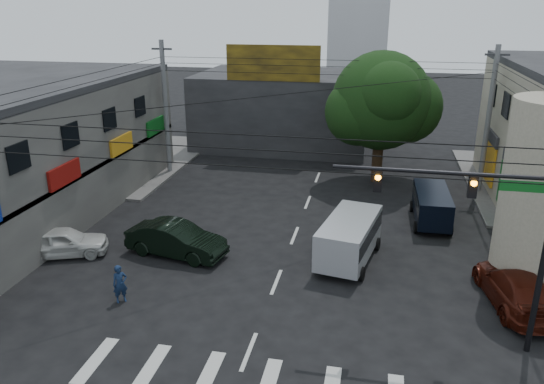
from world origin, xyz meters
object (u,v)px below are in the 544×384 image
(dark_sedan, at_px, (176,240))
(silver_minivan, at_px, (349,240))
(street_tree, at_px, (381,101))
(navy_van, at_px, (431,207))
(white_compact, at_px, (63,242))
(utility_pole_far_right, at_px, (488,122))
(maroon_sedan, at_px, (516,288))
(utility_pole_far_left, at_px, (166,109))
(traffic_gantry, at_px, (495,219))
(traffic_officer, at_px, (120,284))

(dark_sedan, xyz_separation_m, silver_minivan, (8.12, 1.04, 0.24))
(street_tree, relative_size, navy_van, 1.89)
(dark_sedan, bearing_deg, silver_minivan, -71.61)
(dark_sedan, relative_size, white_compact, 1.14)
(white_compact, distance_m, silver_minivan, 13.60)
(utility_pole_far_right, bearing_deg, maroon_sedan, -93.26)
(maroon_sedan, distance_m, navy_van, 8.52)
(dark_sedan, bearing_deg, navy_van, -50.80)
(white_compact, relative_size, silver_minivan, 0.87)
(utility_pole_far_right, height_order, navy_van, utility_pole_far_right)
(white_compact, bearing_deg, utility_pole_far_left, -21.21)
(utility_pole_far_right, bearing_deg, white_compact, -147.31)
(traffic_gantry, distance_m, dark_sedan, 14.40)
(white_compact, bearing_deg, utility_pole_far_right, -78.52)
(dark_sedan, height_order, traffic_officer, traffic_officer)
(street_tree, distance_m, traffic_officer, 20.89)
(street_tree, bearing_deg, traffic_officer, -118.97)
(maroon_sedan, height_order, navy_van, navy_van)
(street_tree, relative_size, traffic_gantry, 1.21)
(street_tree, bearing_deg, utility_pole_far_left, -176.05)
(traffic_gantry, height_order, utility_pole_far_right, utility_pole_far_right)
(street_tree, xyz_separation_m, utility_pole_far_left, (-14.50, -1.00, -0.87))
(white_compact, distance_m, maroon_sedan, 20.21)
(traffic_gantry, xyz_separation_m, dark_sedan, (-13.02, 4.65, -4.03))
(traffic_officer, bearing_deg, utility_pole_far_right, 5.25)
(street_tree, distance_m, traffic_gantry, 18.42)
(utility_pole_far_left, xyz_separation_m, white_compact, (0.00, -13.48, -3.89))
(utility_pole_far_left, xyz_separation_m, silver_minivan, (13.42, -11.31, -3.56))
(white_compact, height_order, maroon_sedan, maroon_sedan)
(utility_pole_far_right, relative_size, maroon_sedan, 1.68)
(white_compact, xyz_separation_m, navy_van, (17.56, 7.67, 0.21))
(utility_pole_far_left, height_order, white_compact, utility_pole_far_left)
(street_tree, height_order, utility_pole_far_right, utility_pole_far_right)
(traffic_officer, bearing_deg, white_compact, 103.69)
(traffic_gantry, height_order, dark_sedan, traffic_gantry)
(white_compact, height_order, navy_van, navy_van)
(utility_pole_far_left, relative_size, navy_van, 2.00)
(maroon_sedan, bearing_deg, street_tree, -78.10)
(traffic_gantry, distance_m, maroon_sedan, 5.45)
(utility_pole_far_right, height_order, traffic_officer, utility_pole_far_right)
(street_tree, xyz_separation_m, dark_sedan, (-9.20, -13.35, -4.67))
(traffic_gantry, height_order, white_compact, traffic_gantry)
(utility_pole_far_left, bearing_deg, utility_pole_far_right, 0.00)
(traffic_gantry, height_order, navy_van, traffic_gantry)
(street_tree, distance_m, utility_pole_far_right, 6.63)
(traffic_gantry, height_order, utility_pole_far_left, utility_pole_far_left)
(navy_van, bearing_deg, maroon_sedan, -163.06)
(dark_sedan, distance_m, navy_van, 13.90)
(traffic_gantry, xyz_separation_m, utility_pole_far_left, (-18.32, 17.00, -0.23))
(utility_pole_far_right, distance_m, white_compact, 25.25)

